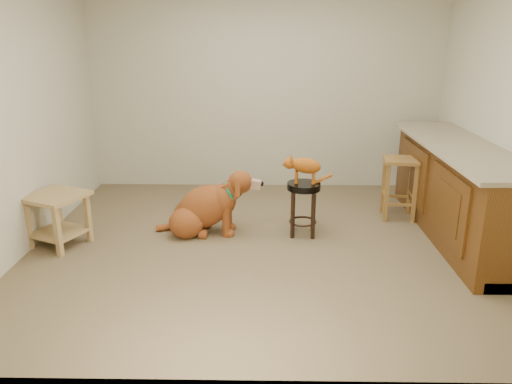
{
  "coord_description": "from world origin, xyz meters",
  "views": [
    {
      "loc": [
        -0.01,
        -4.5,
        1.99
      ],
      "look_at": [
        -0.1,
        0.29,
        0.45
      ],
      "focal_mm": 35.0,
      "sensor_mm": 36.0,
      "label": 1
    }
  ],
  "objects_px": {
    "wood_stool": "(399,187)",
    "side_table": "(57,212)",
    "golden_retriever": "(205,208)",
    "padded_stool": "(303,198)",
    "tabby_kitten": "(303,166)"
  },
  "relations": [
    {
      "from": "wood_stool",
      "to": "side_table",
      "type": "relative_size",
      "value": 1.02
    },
    {
      "from": "wood_stool",
      "to": "tabby_kitten",
      "type": "distance_m",
      "value": 1.27
    },
    {
      "from": "padded_stool",
      "to": "golden_retriever",
      "type": "xyz_separation_m",
      "value": [
        -1.0,
        0.03,
        -0.12
      ]
    },
    {
      "from": "padded_stool",
      "to": "tabby_kitten",
      "type": "height_order",
      "value": "tabby_kitten"
    },
    {
      "from": "wood_stool",
      "to": "padded_stool",
      "type": "bearing_deg",
      "value": -155.04
    },
    {
      "from": "wood_stool",
      "to": "side_table",
      "type": "bearing_deg",
      "value": -166.72
    },
    {
      "from": "wood_stool",
      "to": "side_table",
      "type": "xyz_separation_m",
      "value": [
        -3.47,
        -0.82,
        -0.01
      ]
    },
    {
      "from": "golden_retriever",
      "to": "padded_stool",
      "type": "bearing_deg",
      "value": -0.25
    },
    {
      "from": "golden_retriever",
      "to": "tabby_kitten",
      "type": "bearing_deg",
      "value": -0.14
    },
    {
      "from": "side_table",
      "to": "golden_retriever",
      "type": "relative_size",
      "value": 0.59
    },
    {
      "from": "padded_stool",
      "to": "tabby_kitten",
      "type": "distance_m",
      "value": 0.33
    },
    {
      "from": "padded_stool",
      "to": "wood_stool",
      "type": "distance_m",
      "value": 1.2
    },
    {
      "from": "padded_stool",
      "to": "side_table",
      "type": "bearing_deg",
      "value": -172.54
    },
    {
      "from": "tabby_kitten",
      "to": "padded_stool",
      "type": "bearing_deg",
      "value": -5.72
    },
    {
      "from": "wood_stool",
      "to": "golden_retriever",
      "type": "bearing_deg",
      "value": -167.12
    }
  ]
}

